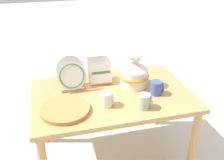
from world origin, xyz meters
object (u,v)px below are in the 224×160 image
Objects in this scene: ceramic_vase at (134,72)px; wicker_charger_stack at (65,110)px; dish_rack_square_plates at (99,73)px; mug_cobalt_glaze at (157,88)px; mug_sage_glaze at (145,101)px; mug_cream_glaze at (107,99)px; dish_rack_round_plates at (71,76)px.

wicker_charger_stack is at bearing -157.93° from ceramic_vase.
dish_rack_square_plates is 1.83× the size of mug_cobalt_glaze.
mug_sage_glaze is 1.00× the size of mug_cobalt_glaze.
dish_rack_square_plates is at bearing 151.43° from ceramic_vase.
mug_cream_glaze reaches higher than wicker_charger_stack.
dish_rack_square_plates is at bearing 13.47° from dish_rack_round_plates.
mug_sage_glaze is (0.44, -0.40, -0.05)m from dish_rack_round_plates.
dish_rack_square_plates is (0.23, 0.05, -0.03)m from dish_rack_round_plates.
mug_sage_glaze reaches higher than wicker_charger_stack.
ceramic_vase reaches higher than dish_rack_round_plates.
dish_rack_square_plates is at bearing 86.28° from mug_cream_glaze.
dish_rack_square_plates is at bearing 49.18° from wicker_charger_stack.
dish_rack_round_plates reaches higher than dish_rack_square_plates.
mug_cobalt_glaze is at bearing 5.26° from wicker_charger_stack.
dish_rack_round_plates is 1.24× the size of dish_rack_square_plates.
dish_rack_round_plates is 0.60m from mug_sage_glaze.
dish_rack_square_plates is 0.47m from mug_cobalt_glaze.
dish_rack_square_plates is 0.50m from mug_sage_glaze.
wicker_charger_stack is (-0.08, -0.30, -0.09)m from dish_rack_round_plates.
mug_cream_glaze is at bearing -140.11° from ceramic_vase.
dish_rack_square_plates reaches higher than wicker_charger_stack.
mug_cobalt_glaze is at bearing -53.18° from ceramic_vase.
ceramic_vase reaches higher than wicker_charger_stack.
ceramic_vase reaches higher than mug_cobalt_glaze.
mug_sage_glaze is at bearing -9.77° from wicker_charger_stack.
ceramic_vase is at bearing 22.07° from wicker_charger_stack.
dish_rack_round_plates is 2.26× the size of mug_cobalt_glaze.
dish_rack_square_plates reaches higher than mug_cream_glaze.
dish_rack_round_plates is 0.71× the size of wicker_charger_stack.
mug_sage_glaze is (0.21, -0.45, -0.02)m from dish_rack_square_plates.
ceramic_vase reaches higher than mug_cream_glaze.
dish_rack_round_plates is at bearing 170.50° from ceramic_vase.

